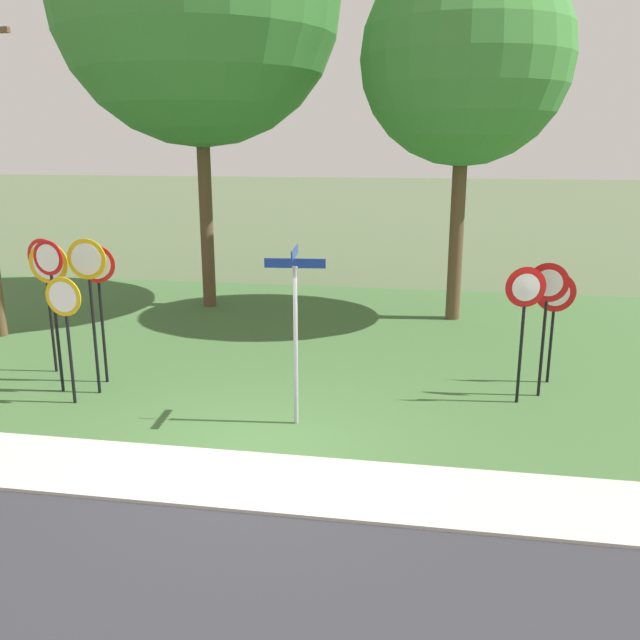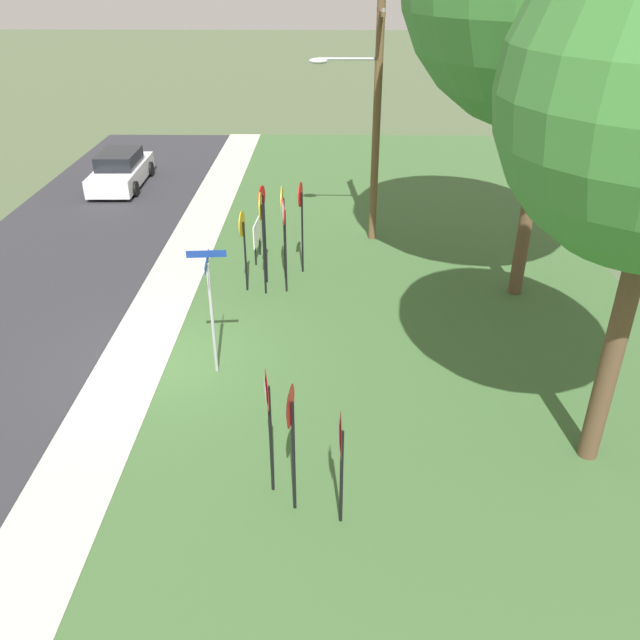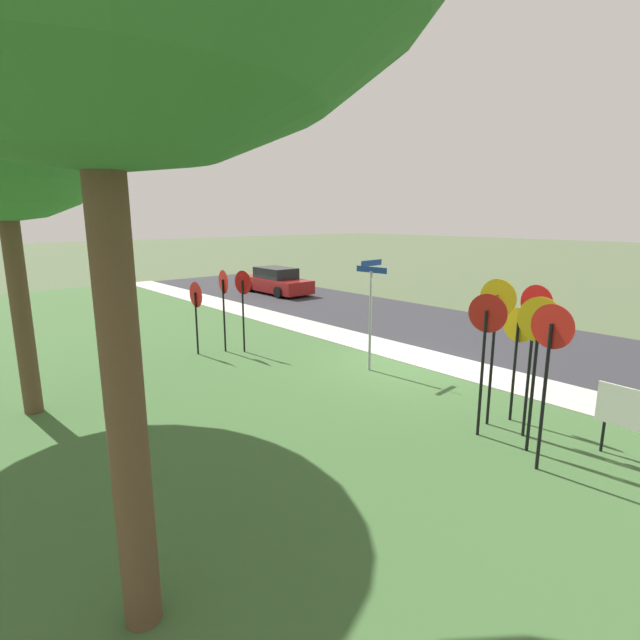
# 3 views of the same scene
# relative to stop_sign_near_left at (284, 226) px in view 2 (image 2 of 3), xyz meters

# --- Properties ---
(ground_plane) EXTENTS (160.00, 160.00, 0.00)m
(ground_plane) POSITION_rel_stop_sign_near_left_xyz_m (3.65, -2.49, -1.98)
(ground_plane) COLOR #4C5B3D
(sidewalk_strip) EXTENTS (44.00, 1.60, 0.06)m
(sidewalk_strip) POSITION_rel_stop_sign_near_left_xyz_m (3.65, -3.29, -1.95)
(sidewalk_strip) COLOR #BCB7AD
(sidewalk_strip) RESTS_ON ground_plane
(grass_median) EXTENTS (44.00, 12.00, 0.04)m
(grass_median) POSITION_rel_stop_sign_near_left_xyz_m (3.65, 3.51, -1.96)
(grass_median) COLOR #3D6033
(grass_median) RESTS_ON ground_plane
(stop_sign_near_left) EXTENTS (0.70, 0.14, 2.67)m
(stop_sign_near_left) POSITION_rel_stop_sign_near_left_xyz_m (0.00, 0.00, 0.00)
(stop_sign_near_left) COLOR black
(stop_sign_near_left) RESTS_ON grass_median
(stop_sign_near_right) EXTENTS (0.77, 0.09, 2.71)m
(stop_sign_near_right) POSITION_rel_stop_sign_near_left_xyz_m (-0.90, -0.09, 0.05)
(stop_sign_near_right) COLOR black
(stop_sign_near_right) RESTS_ON grass_median
(stop_sign_far_left) EXTENTS (0.69, 0.12, 2.71)m
(stop_sign_far_left) POSITION_rel_stop_sign_near_left_xyz_m (-1.31, 0.40, 0.02)
(stop_sign_far_left) COLOR black
(stop_sign_far_left) RESTS_ON grass_median
(stop_sign_far_center) EXTENTS (0.62, 0.14, 2.83)m
(stop_sign_far_center) POSITION_rel_stop_sign_near_left_xyz_m (-0.58, -0.60, 0.08)
(stop_sign_far_center) COLOR black
(stop_sign_far_center) RESTS_ON grass_median
(stop_sign_far_right) EXTENTS (0.72, 0.09, 2.87)m
(stop_sign_far_right) POSITION_rel_stop_sign_near_left_xyz_m (0.14, -0.57, 0.15)
(stop_sign_far_right) COLOR black
(stop_sign_far_right) RESTS_ON grass_median
(stop_sign_center_tall) EXTENTS (0.68, 0.11, 2.29)m
(stop_sign_center_tall) POSITION_rel_stop_sign_near_left_xyz_m (-0.06, -1.11, -0.28)
(stop_sign_center_tall) COLOR black
(stop_sign_center_tall) RESTS_ON grass_median
(yield_sign_near_left) EXTENTS (0.75, 0.10, 2.16)m
(yield_sign_near_left) POSITION_rel_stop_sign_near_left_xyz_m (8.41, 1.41, -0.34)
(yield_sign_near_left) COLOR black
(yield_sign_near_left) RESTS_ON grass_median
(yield_sign_near_right) EXTENTS (0.70, 0.12, 2.47)m
(yield_sign_near_right) POSITION_rel_stop_sign_near_left_xyz_m (8.14, 0.64, -0.10)
(yield_sign_near_right) COLOR black
(yield_sign_near_right) RESTS_ON grass_median
(yield_sign_far_left) EXTENTS (0.70, 0.16, 2.46)m
(yield_sign_far_left) POSITION_rel_stop_sign_near_left_xyz_m (7.71, 0.24, -0.11)
(yield_sign_far_left) COLOR black
(yield_sign_far_left) RESTS_ON grass_median
(street_name_post) EXTENTS (0.96, 0.81, 2.92)m
(street_name_post) POSITION_rel_stop_sign_near_left_xyz_m (4.01, -1.29, -0.19)
(street_name_post) COLOR #9EA0A8
(street_name_post) RESTS_ON grass_median
(utility_pole) EXTENTS (2.10, 2.17, 7.72)m
(utility_pole) POSITION_rel_stop_sign_near_left_xyz_m (-3.99, 2.46, 2.26)
(utility_pole) COLOR brown
(utility_pole) RESTS_ON grass_median
(notice_board) EXTENTS (1.10, 0.10, 1.25)m
(notice_board) POSITION_rel_stop_sign_near_left_xyz_m (-2.15, -0.99, -1.10)
(notice_board) COLOR black
(notice_board) RESTS_ON grass_median
(parked_hatchback_near) EXTENTS (4.45, 1.98, 1.39)m
(parked_hatchback_near) POSITION_rel_stop_sign_near_left_xyz_m (-9.58, -7.29, -1.33)
(parked_hatchback_near) COLOR silver
(parked_hatchback_near) RESTS_ON road_asphalt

